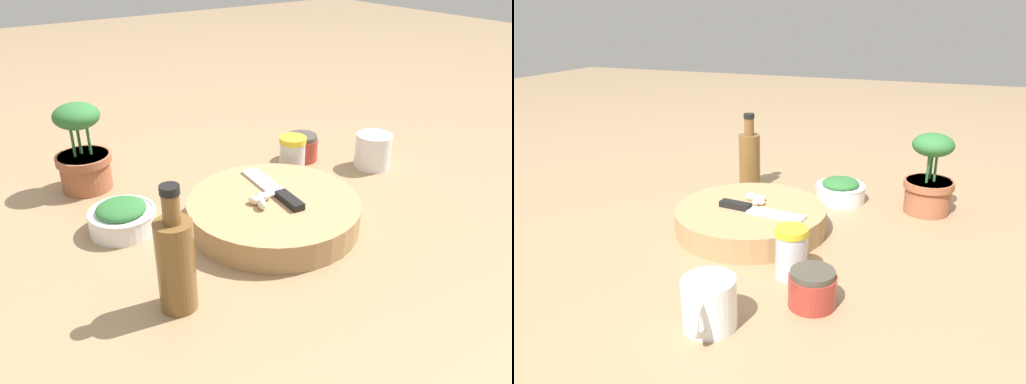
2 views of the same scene
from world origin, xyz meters
TOP-DOWN VIEW (x-y plane):
  - ground_plane at (0.00, 0.00)m, footprint 5.00×5.00m
  - cutting_board at (-0.01, -0.05)m, footprint 0.32×0.32m
  - chef_knife at (0.00, -0.03)m, footprint 0.05×0.19m
  - garlic_cloves at (-0.04, -0.05)m, footprint 0.05×0.05m
  - herb_bowl at (-0.25, 0.09)m, footprint 0.12×0.12m
  - spice_jar at (0.14, 0.09)m, footprint 0.06×0.06m
  - coffee_mug at (0.33, 0.03)m, footprint 0.11×0.08m
  - honey_jar at (0.22, 0.15)m, footprint 0.08×0.08m
  - oil_bottle at (-0.26, -0.15)m, footprint 0.05×0.05m
  - potted_herb at (-0.25, 0.29)m, footprint 0.11×0.11m

SIDE VIEW (x-z plane):
  - ground_plane at x=0.00m, z-range 0.00..0.00m
  - cutting_board at x=-0.01m, z-range 0.00..0.05m
  - herb_bowl at x=-0.25m, z-range 0.00..0.06m
  - honey_jar at x=0.22m, z-range 0.00..0.06m
  - coffee_mug at x=0.33m, z-range 0.00..0.08m
  - spice_jar at x=0.14m, z-range 0.00..0.09m
  - chef_knife at x=0.00m, z-range 0.05..0.06m
  - garlic_cloves at x=-0.04m, z-range 0.05..0.07m
  - oil_bottle at x=-0.26m, z-range -0.02..0.18m
  - potted_herb at x=-0.25m, z-range -0.01..0.17m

